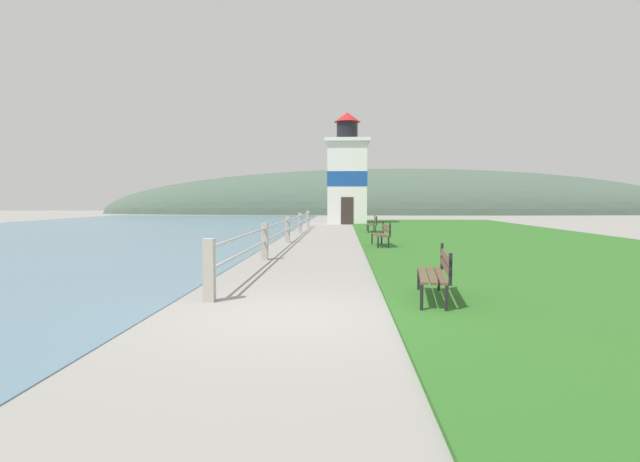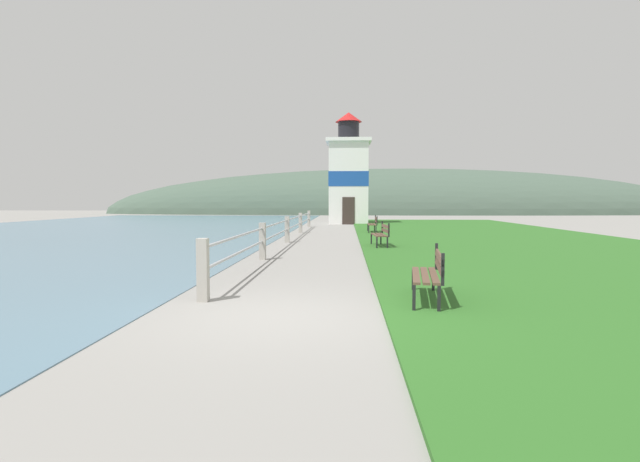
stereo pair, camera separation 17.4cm
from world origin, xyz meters
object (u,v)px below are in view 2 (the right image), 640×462
Objects in this scene: park_bench_near at (430,271)px; park_bench_far at (373,223)px; lighthouse at (348,176)px; park_bench_midway at (381,233)px.

park_bench_far is at bearing -82.98° from park_bench_near.
park_bench_far is 11.66m from lighthouse.
park_bench_midway is at bearing -86.67° from lighthouse.
park_bench_near is 0.22× the size of lighthouse.
lighthouse reaches higher than park_bench_near.
lighthouse is (-1.24, 29.48, 3.05)m from park_bench_near.
park_bench_far is (0.05, 18.31, -0.00)m from park_bench_near.
lighthouse reaches higher than park_bench_far.
park_bench_near is 1.07× the size of park_bench_midway.
park_bench_near and park_bench_far have the same top height.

